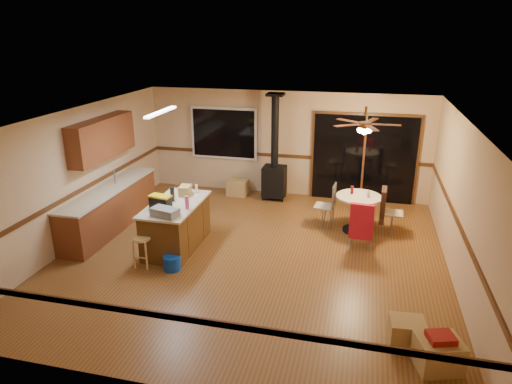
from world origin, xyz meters
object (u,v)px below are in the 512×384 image
(bar_stool, at_px, (143,252))
(box_under_window, at_px, (238,187))
(toolbox_grey, at_px, (165,212))
(toolbox_black, at_px, (161,202))
(chair_near, at_px, (362,221))
(blue_bucket, at_px, (172,263))
(dining_table, at_px, (358,207))
(wood_stove, at_px, (274,171))
(box_corner_b, at_px, (407,332))
(box_corner_a, at_px, (438,354))
(kitchen_island, at_px, (176,225))
(chair_right, at_px, (384,205))
(chair_left, at_px, (330,201))

(bar_stool, bearing_deg, box_under_window, 80.93)
(toolbox_grey, relative_size, toolbox_black, 1.27)
(toolbox_grey, distance_m, chair_near, 3.63)
(blue_bucket, relative_size, dining_table, 0.33)
(wood_stove, bearing_deg, box_corner_b, -60.75)
(wood_stove, xyz_separation_m, box_under_window, (-0.95, 0.05, -0.53))
(wood_stove, distance_m, toolbox_black, 3.63)
(toolbox_black, bearing_deg, box_corner_a, -24.52)
(kitchen_island, relative_size, chair_right, 2.40)
(wood_stove, relative_size, bar_stool, 4.53)
(box_under_window, bearing_deg, dining_table, -26.98)
(toolbox_black, xyz_separation_m, box_corner_a, (4.64, -2.12, -0.80))
(box_under_window, bearing_deg, chair_near, -37.94)
(chair_left, distance_m, box_corner_a, 4.40)
(blue_bucket, bearing_deg, chair_right, 34.48)
(toolbox_black, height_order, chair_right, toolbox_black)
(toolbox_grey, bearing_deg, box_under_window, 85.82)
(toolbox_black, relative_size, blue_bucket, 1.22)
(chair_right, height_order, box_under_window, chair_right)
(toolbox_black, bearing_deg, box_corner_b, -22.00)
(blue_bucket, distance_m, box_corner_a, 4.48)
(blue_bucket, distance_m, box_under_window, 3.96)
(blue_bucket, relative_size, chair_left, 0.60)
(blue_bucket, height_order, box_under_window, box_under_window)
(box_corner_a, bearing_deg, bar_stool, 162.23)
(kitchen_island, distance_m, chair_right, 4.21)
(toolbox_grey, height_order, box_under_window, toolbox_grey)
(box_corner_a, bearing_deg, blue_bucket, 160.16)
(kitchen_island, distance_m, box_corner_b, 4.59)
(toolbox_black, relative_size, box_corner_b, 0.84)
(bar_stool, bearing_deg, wood_stove, 67.94)
(wood_stove, relative_size, dining_table, 2.71)
(blue_bucket, bearing_deg, toolbox_black, 125.59)
(wood_stove, bearing_deg, toolbox_black, -113.86)
(toolbox_black, height_order, box_corner_a, toolbox_black)
(toolbox_grey, distance_m, toolbox_black, 0.43)
(kitchen_island, height_order, toolbox_black, toolbox_black)
(toolbox_grey, distance_m, dining_table, 3.97)
(bar_stool, xyz_separation_m, blue_bucket, (0.54, -0.01, -0.15))
(toolbox_grey, distance_m, chair_right, 4.43)
(bar_stool, height_order, chair_left, chair_left)
(blue_bucket, relative_size, box_corner_a, 0.58)
(toolbox_black, relative_size, dining_table, 0.41)
(wood_stove, bearing_deg, bar_stool, -112.06)
(kitchen_island, xyz_separation_m, chair_near, (3.45, 0.68, 0.14))
(toolbox_black, bearing_deg, chair_near, 14.67)
(chair_right, bearing_deg, box_corner_b, -86.13)
(dining_table, relative_size, chair_right, 1.33)
(dining_table, height_order, box_corner_a, dining_table)
(box_corner_a, bearing_deg, kitchen_island, 151.99)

